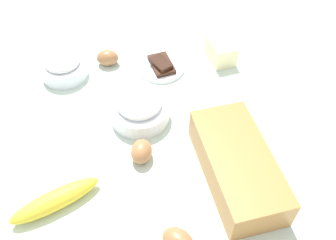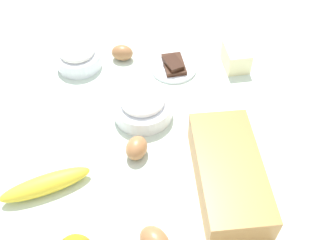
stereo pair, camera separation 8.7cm
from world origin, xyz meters
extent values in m
cube|color=silver|center=(0.00, 0.00, -0.01)|extent=(2.40, 2.40, 0.02)
cube|color=#B77A3D|center=(0.17, 0.09, 0.04)|extent=(0.29, 0.17, 0.08)
cube|color=black|center=(0.17, 0.09, 0.04)|extent=(0.28, 0.15, 0.07)
cylinder|color=white|center=(-0.30, -0.19, 0.02)|extent=(0.13, 0.13, 0.04)
torus|color=white|center=(-0.30, -0.19, 0.04)|extent=(0.13, 0.13, 0.01)
ellipsoid|color=white|center=(-0.30, -0.19, 0.05)|extent=(0.10, 0.10, 0.03)
cylinder|color=white|center=(-0.07, -0.05, 0.02)|extent=(0.15, 0.15, 0.04)
torus|color=white|center=(-0.07, -0.05, 0.04)|extent=(0.15, 0.15, 0.01)
ellipsoid|color=white|center=(-0.07, -0.05, 0.05)|extent=(0.11, 0.11, 0.04)
ellipsoid|color=yellow|center=(0.10, -0.29, 0.02)|extent=(0.07, 0.19, 0.04)
cube|color=#F4EDB2|center=(-0.19, 0.24, 0.03)|extent=(0.09, 0.07, 0.06)
ellipsoid|color=#A16C41|center=(-0.30, -0.07, 0.02)|extent=(0.06, 0.07, 0.05)
ellipsoid|color=#AB7346|center=(0.05, -0.09, 0.02)|extent=(0.08, 0.07, 0.05)
cylinder|color=white|center=(-0.22, 0.07, 0.01)|extent=(0.13, 0.13, 0.01)
cube|color=#381E11|center=(-0.22, 0.07, 0.02)|extent=(0.09, 0.06, 0.01)
cube|color=black|center=(-0.21, 0.06, 0.03)|extent=(0.07, 0.05, 0.01)
camera|label=1|loc=(0.53, -0.22, 0.70)|focal=39.72mm
camera|label=2|loc=(0.56, -0.13, 0.70)|focal=39.72mm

